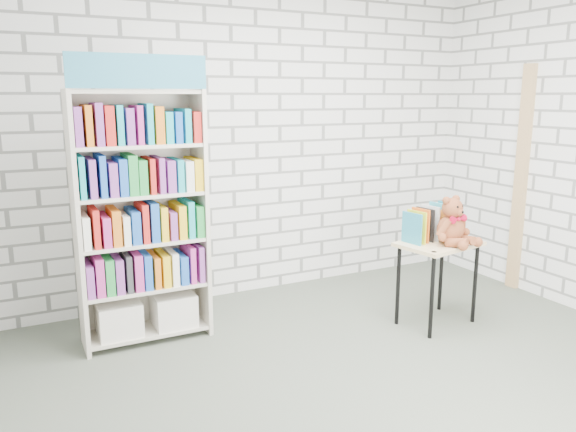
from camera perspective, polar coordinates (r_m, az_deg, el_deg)
name	(u,v)px	position (r m, az deg, el deg)	size (l,w,h in m)	color
ground	(382,381)	(3.86, 9.52, -16.17)	(4.50, 4.50, 0.00)	#4B5346
room_shell	(393,101)	(3.40, 10.59, 11.38)	(4.52, 4.02, 2.81)	silver
bookshelf	(141,216)	(4.25, -14.70, -0.01)	(0.93, 0.36, 2.09)	beige
display_table	(439,254)	(4.63, 15.04, -3.72)	(0.70, 0.54, 0.68)	#DBBD83
table_books	(430,224)	(4.64, 14.21, -0.76)	(0.47, 0.27, 0.26)	teal
teddy_bear	(453,225)	(4.54, 16.45, -0.91)	(0.35, 0.34, 0.38)	brown
door_trim	(521,180)	(5.68, 22.57, 3.43)	(0.05, 0.12, 2.10)	tan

